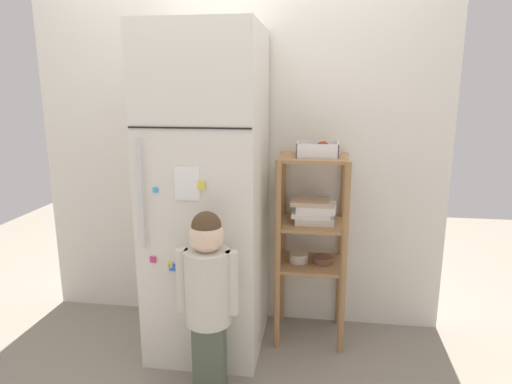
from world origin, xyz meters
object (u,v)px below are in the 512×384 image
object	(u,v)px
child_standing	(207,286)
pantry_shelf_unit	(312,227)
fruit_bin	(319,150)
refrigerator	(208,195)

from	to	relation	value
child_standing	pantry_shelf_unit	size ratio (longest dim) A/B	0.84
pantry_shelf_unit	fruit_bin	size ratio (longest dim) A/B	4.82
pantry_shelf_unit	fruit_bin	xyz separation A→B (m)	(0.03, -0.02, 0.46)
child_standing	fruit_bin	bearing A→B (deg)	49.63
refrigerator	child_standing	world-z (taller)	refrigerator
refrigerator	child_standing	bearing A→B (deg)	-77.17
pantry_shelf_unit	fruit_bin	world-z (taller)	fruit_bin
child_standing	pantry_shelf_unit	bearing A→B (deg)	51.84
fruit_bin	refrigerator	bearing A→B (deg)	-167.56
refrigerator	child_standing	size ratio (longest dim) A/B	1.93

